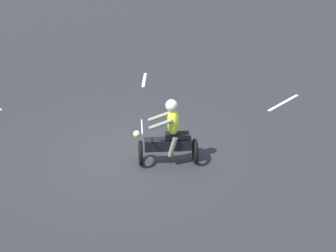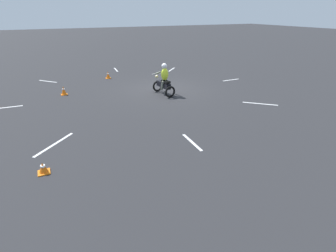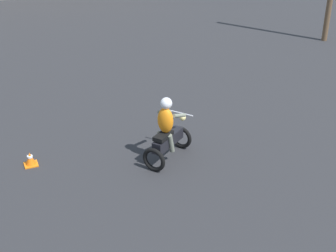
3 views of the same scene
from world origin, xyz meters
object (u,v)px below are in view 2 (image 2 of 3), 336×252
Objects in this scene: traffic_cone_mid_left at (64,91)px; traffic_cone_far_right at (43,168)px; traffic_cone_near_right at (108,75)px; motorcycle_rider_foreground at (164,81)px.

traffic_cone_mid_left is 7.62m from traffic_cone_far_right.
traffic_cone_mid_left is 1.46× the size of traffic_cone_far_right.
traffic_cone_mid_left reaches higher than traffic_cone_near_right.
motorcycle_rider_foreground is 8.08m from traffic_cone_far_right.
traffic_cone_far_right is (1.27, 7.52, -0.07)m from traffic_cone_mid_left.
traffic_cone_near_right is 0.98× the size of traffic_cone_mid_left.
motorcycle_rider_foreground is 3.55× the size of traffic_cone_mid_left.
motorcycle_rider_foreground is 5.23m from traffic_cone_near_right.
motorcycle_rider_foreground is 5.19× the size of traffic_cone_far_right.
traffic_cone_far_right is (4.28, 10.15, -0.07)m from traffic_cone_near_right.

